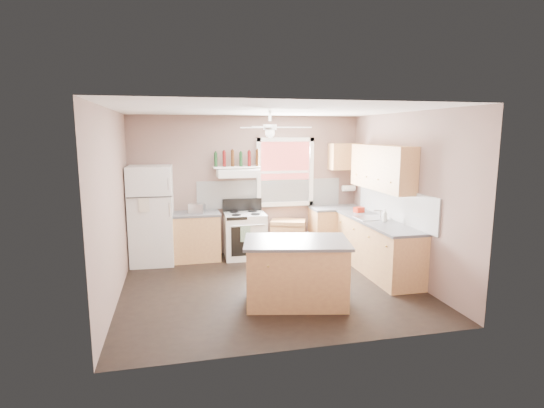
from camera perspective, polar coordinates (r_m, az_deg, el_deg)
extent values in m
plane|color=black|center=(6.76, -0.26, -10.95)|extent=(4.50, 4.50, 0.00)
plane|color=white|center=(6.35, -0.28, 12.54)|extent=(4.50, 4.50, 0.00)
cube|color=#795E54|center=(8.39, -3.30, 2.55)|extent=(4.50, 0.05, 2.70)
cube|color=#795E54|center=(7.26, 17.54, 1.03)|extent=(0.05, 4.00, 2.70)
cube|color=#795E54|center=(6.33, -20.80, -0.34)|extent=(0.05, 4.00, 2.70)
cube|color=white|center=(8.46, -0.24, 1.42)|extent=(2.90, 0.03, 0.55)
cube|color=white|center=(7.52, 16.06, 0.04)|extent=(0.03, 2.60, 0.55)
cube|color=maroon|center=(8.48, 1.75, 4.33)|extent=(1.00, 0.02, 1.20)
cube|color=white|center=(8.45, 1.79, 4.31)|extent=(1.16, 0.07, 1.36)
cube|color=white|center=(7.99, -15.87, -1.45)|extent=(0.79, 0.77, 1.79)
cube|color=#B77C4C|center=(8.12, -10.27, -4.42)|extent=(0.90, 0.60, 0.86)
cube|color=#505053|center=(8.03, -10.36, -1.30)|extent=(0.92, 0.62, 0.04)
cube|color=silver|center=(7.94, -10.06, -0.61)|extent=(0.32, 0.26, 0.18)
cube|color=white|center=(8.15, -3.65, -4.25)|extent=(0.79, 0.67, 0.86)
cube|color=white|center=(8.05, -4.61, 4.17)|extent=(0.78, 0.50, 0.14)
cube|color=white|center=(8.16, -4.74, 4.95)|extent=(0.90, 0.26, 0.03)
cube|color=#B77C4C|center=(8.47, 2.18, -4.38)|extent=(0.77, 0.64, 0.67)
cube|color=#B77C4C|center=(8.70, 8.58, -3.44)|extent=(1.00, 0.60, 0.86)
cube|color=#B77C4C|center=(7.54, 13.90, -5.63)|extent=(0.60, 2.20, 0.86)
cube|color=#505053|center=(8.61, 8.65, -0.52)|extent=(1.02, 0.62, 0.04)
cube|color=#505053|center=(7.44, 13.97, -2.29)|extent=(0.62, 2.22, 0.04)
cube|color=silver|center=(7.61, 13.29, -1.88)|extent=(0.55, 0.45, 0.03)
cylinder|color=silver|center=(7.67, 14.39, -1.27)|extent=(0.03, 0.03, 0.14)
cube|color=#B77C4C|center=(7.55, 14.51, 4.77)|extent=(0.33, 1.80, 0.76)
cube|color=#B77C4C|center=(8.69, 9.74, 6.31)|extent=(0.60, 0.33, 0.52)
cylinder|color=white|center=(8.83, 10.26, 2.10)|extent=(0.26, 0.12, 0.12)
cube|color=#B77C4C|center=(6.02, 3.28, -9.24)|extent=(1.51, 1.13, 0.86)
cube|color=#505053|center=(5.89, 3.32, -5.09)|extent=(1.60, 1.22, 0.04)
cylinder|color=white|center=(6.34, -0.28, 10.28)|extent=(0.20, 0.20, 0.08)
imported|color=silver|center=(7.32, 14.95, -1.49)|extent=(0.11, 0.11, 0.22)
cube|color=#AB210E|center=(8.09, 11.61, -0.76)|extent=(0.21, 0.17, 0.10)
cylinder|color=#143819|center=(8.10, -7.57, 5.93)|extent=(0.06, 0.06, 0.27)
cylinder|color=#590F0F|center=(8.12, -6.44, 6.03)|extent=(0.06, 0.06, 0.29)
cylinder|color=#3F230F|center=(8.14, -5.32, 6.13)|extent=(0.06, 0.06, 0.31)
cylinder|color=#143819|center=(8.16, -4.20, 6.01)|extent=(0.06, 0.06, 0.27)
cylinder|color=#590F0F|center=(8.19, -3.09, 6.10)|extent=(0.06, 0.06, 0.29)
cylinder|color=#3F230F|center=(8.22, -1.98, 6.19)|extent=(0.06, 0.06, 0.31)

